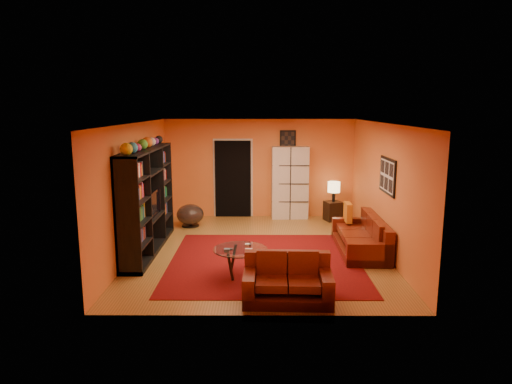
{
  "coord_description": "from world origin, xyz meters",
  "views": [
    {
      "loc": [
        -0.03,
        -9.04,
        2.92
      ],
      "look_at": [
        -0.07,
        0.1,
        1.2
      ],
      "focal_mm": 32.0,
      "sensor_mm": 36.0,
      "label": 1
    }
  ],
  "objects_px": {
    "side_table": "(333,211)",
    "storage_cabinet": "(290,183)",
    "tv": "(150,204)",
    "sofa": "(364,238)",
    "bowl_chair": "(190,215)",
    "table_lamp": "(334,188)",
    "coffee_table": "(240,252)",
    "loveseat": "(287,281)",
    "entertainment_unit": "(147,200)"
  },
  "relations": [
    {
      "from": "sofa",
      "to": "coffee_table",
      "type": "distance_m",
      "value": 2.83
    },
    {
      "from": "entertainment_unit",
      "to": "coffee_table",
      "type": "bearing_deg",
      "value": -36.37
    },
    {
      "from": "tv",
      "to": "side_table",
      "type": "relative_size",
      "value": 1.77
    },
    {
      "from": "entertainment_unit",
      "to": "coffee_table",
      "type": "distance_m",
      "value": 2.48
    },
    {
      "from": "bowl_chair",
      "to": "tv",
      "type": "bearing_deg",
      "value": -105.55
    },
    {
      "from": "table_lamp",
      "to": "coffee_table",
      "type": "bearing_deg",
      "value": -119.86
    },
    {
      "from": "loveseat",
      "to": "side_table",
      "type": "relative_size",
      "value": 2.72
    },
    {
      "from": "coffee_table",
      "to": "table_lamp",
      "type": "bearing_deg",
      "value": 60.14
    },
    {
      "from": "tv",
      "to": "storage_cabinet",
      "type": "distance_m",
      "value": 4.11
    },
    {
      "from": "entertainment_unit",
      "to": "coffee_table",
      "type": "height_order",
      "value": "entertainment_unit"
    },
    {
      "from": "storage_cabinet",
      "to": "table_lamp",
      "type": "relative_size",
      "value": 3.65
    },
    {
      "from": "entertainment_unit",
      "to": "bowl_chair",
      "type": "distance_m",
      "value": 2.12
    },
    {
      "from": "tv",
      "to": "side_table",
      "type": "height_order",
      "value": "tv"
    },
    {
      "from": "side_table",
      "to": "table_lamp",
      "type": "distance_m",
      "value": 0.62
    },
    {
      "from": "storage_cabinet",
      "to": "side_table",
      "type": "xyz_separation_m",
      "value": [
        1.11,
        -0.29,
        -0.7
      ]
    },
    {
      "from": "sofa",
      "to": "loveseat",
      "type": "distance_m",
      "value": 2.92
    },
    {
      "from": "entertainment_unit",
      "to": "side_table",
      "type": "xyz_separation_m",
      "value": [
        4.2,
        2.51,
        -0.8
      ]
    },
    {
      "from": "entertainment_unit",
      "to": "sofa",
      "type": "bearing_deg",
      "value": -0.72
    },
    {
      "from": "sofa",
      "to": "table_lamp",
      "type": "height_order",
      "value": "table_lamp"
    },
    {
      "from": "sofa",
      "to": "table_lamp",
      "type": "relative_size",
      "value": 4.06
    },
    {
      "from": "storage_cabinet",
      "to": "table_lamp",
      "type": "bearing_deg",
      "value": -16.74
    },
    {
      "from": "loveseat",
      "to": "bowl_chair",
      "type": "bearing_deg",
      "value": 28.11
    },
    {
      "from": "side_table",
      "to": "coffee_table",
      "type": "bearing_deg",
      "value": -119.86
    },
    {
      "from": "sofa",
      "to": "loveseat",
      "type": "relative_size",
      "value": 1.55
    },
    {
      "from": "loveseat",
      "to": "side_table",
      "type": "bearing_deg",
      "value": -15.03
    },
    {
      "from": "table_lamp",
      "to": "tv",
      "type": "bearing_deg",
      "value": -149.15
    },
    {
      "from": "sofa",
      "to": "storage_cabinet",
      "type": "bearing_deg",
      "value": 116.3
    },
    {
      "from": "side_table",
      "to": "storage_cabinet",
      "type": "bearing_deg",
      "value": 165.16
    },
    {
      "from": "sofa",
      "to": "side_table",
      "type": "bearing_deg",
      "value": 96.15
    },
    {
      "from": "loveseat",
      "to": "storage_cabinet",
      "type": "bearing_deg",
      "value": -2.34
    },
    {
      "from": "loveseat",
      "to": "bowl_chair",
      "type": "distance_m",
      "value": 4.81
    },
    {
      "from": "tv",
      "to": "loveseat",
      "type": "relative_size",
      "value": 0.65
    },
    {
      "from": "bowl_chair",
      "to": "coffee_table",
      "type": "bearing_deg",
      "value": -67.61
    },
    {
      "from": "sofa",
      "to": "loveseat",
      "type": "height_order",
      "value": "same"
    },
    {
      "from": "storage_cabinet",
      "to": "sofa",
      "type": "bearing_deg",
      "value": -66.96
    },
    {
      "from": "entertainment_unit",
      "to": "sofa",
      "type": "xyz_separation_m",
      "value": [
        4.41,
        -0.06,
        -0.76
      ]
    },
    {
      "from": "sofa",
      "to": "storage_cabinet",
      "type": "relative_size",
      "value": 1.11
    },
    {
      "from": "coffee_table",
      "to": "side_table",
      "type": "distance_m",
      "value": 4.54
    },
    {
      "from": "tv",
      "to": "storage_cabinet",
      "type": "relative_size",
      "value": 0.47
    },
    {
      "from": "bowl_chair",
      "to": "sofa",
      "type": "bearing_deg",
      "value": -26.91
    },
    {
      "from": "coffee_table",
      "to": "table_lamp",
      "type": "xyz_separation_m",
      "value": [
        2.26,
        3.93,
        0.44
      ]
    },
    {
      "from": "coffee_table",
      "to": "loveseat",
      "type": "bearing_deg",
      "value": -52.63
    },
    {
      "from": "entertainment_unit",
      "to": "tv",
      "type": "bearing_deg",
      "value": 30.78
    },
    {
      "from": "entertainment_unit",
      "to": "bowl_chair",
      "type": "xyz_separation_m",
      "value": [
        0.57,
        1.89,
        -0.76
      ]
    },
    {
      "from": "sofa",
      "to": "coffee_table",
      "type": "xyz_separation_m",
      "value": [
        -2.47,
        -1.37,
        0.15
      ]
    },
    {
      "from": "tv",
      "to": "side_table",
      "type": "xyz_separation_m",
      "value": [
        4.15,
        2.48,
        -0.72
      ]
    },
    {
      "from": "tv",
      "to": "loveseat",
      "type": "bearing_deg",
      "value": -132.81
    },
    {
      "from": "entertainment_unit",
      "to": "sofa",
      "type": "relative_size",
      "value": 1.42
    },
    {
      "from": "tv",
      "to": "loveseat",
      "type": "xyz_separation_m",
      "value": [
        2.65,
        -2.45,
        -0.69
      ]
    },
    {
      "from": "entertainment_unit",
      "to": "side_table",
      "type": "bearing_deg",
      "value": 30.84
    }
  ]
}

